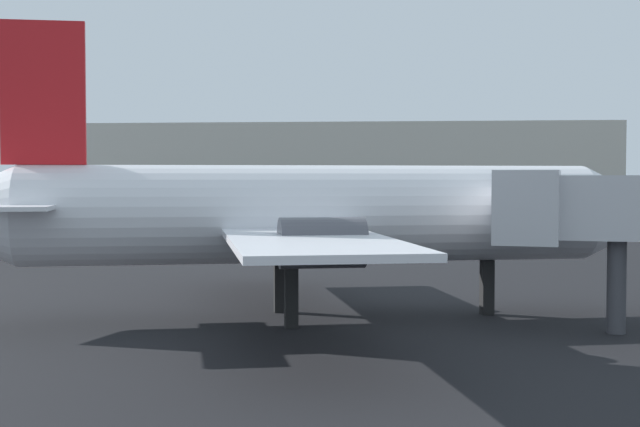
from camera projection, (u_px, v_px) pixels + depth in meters
name	position (u px, v px, depth m)	size (l,w,h in m)	color
airplane_at_gate	(308.00, 215.00, 35.95)	(31.91, 27.79, 11.85)	white
airplane_far_left	(0.00, 201.00, 109.45)	(28.58, 20.57, 8.04)	#B2BCCC
terminal_building	(334.00, 171.00, 140.05)	(84.18, 25.43, 13.89)	beige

